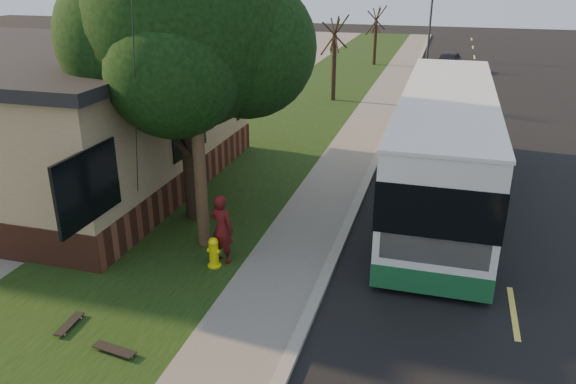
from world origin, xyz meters
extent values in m
plane|color=black|center=(0.00, 0.00, 0.00)|extent=(120.00, 120.00, 0.00)
cube|color=black|center=(4.00, 10.00, 0.01)|extent=(8.00, 80.00, 0.01)
cube|color=gray|center=(0.00, 10.00, 0.06)|extent=(0.25, 80.00, 0.12)
cube|color=slate|center=(-1.00, 10.00, 0.04)|extent=(2.00, 80.00, 0.08)
cube|color=black|center=(-4.50, 10.00, 0.04)|extent=(5.00, 80.00, 0.07)
cube|color=slate|center=(-14.50, 10.00, 0.02)|extent=(15.00, 80.00, 0.04)
cylinder|color=yellow|center=(-2.60, 0.00, 0.35)|extent=(0.22, 0.22, 0.55)
sphere|color=yellow|center=(-2.60, 0.00, 0.69)|extent=(0.24, 0.24, 0.24)
cylinder|color=yellow|center=(-2.60, 0.00, 0.47)|extent=(0.30, 0.10, 0.10)
cylinder|color=yellow|center=(-2.60, 0.00, 0.47)|extent=(0.10, 0.18, 0.10)
cylinder|color=yellow|center=(-2.60, 0.00, 0.09)|extent=(0.32, 0.32, 0.04)
cylinder|color=#473321|center=(-3.30, 1.00, 4.57)|extent=(0.30, 0.30, 9.00)
cylinder|color=#2D2D30|center=(-4.20, -0.10, 3.80)|extent=(2.52, 3.21, 7.60)
cylinder|color=black|center=(-4.20, 2.50, 2.07)|extent=(0.56, 0.56, 4.00)
sphere|color=black|center=(-4.20, 2.50, 5.27)|extent=(5.20, 5.20, 5.20)
sphere|color=black|center=(-2.80, 3.10, 4.67)|extent=(3.60, 3.60, 3.60)
sphere|color=black|center=(-5.40, 2.10, 4.97)|extent=(3.80, 3.80, 3.80)
sphere|color=black|center=(-3.90, 1.20, 4.37)|extent=(3.20, 3.20, 3.20)
sphere|color=black|center=(-4.80, 3.90, 5.67)|extent=(3.40, 3.40, 3.40)
cylinder|color=black|center=(-3.50, 18.00, 1.72)|extent=(0.24, 0.24, 3.30)
cylinder|color=black|center=(-3.50, 18.00, 3.37)|extent=(1.38, 0.57, 2.01)
cylinder|color=black|center=(-3.50, 18.00, 3.37)|extent=(0.74, 1.21, 1.58)
cylinder|color=black|center=(-3.50, 18.00, 3.37)|extent=(0.65, 1.05, 1.95)
cylinder|color=black|center=(-3.50, 18.00, 3.37)|extent=(1.28, 0.53, 1.33)
cylinder|color=black|center=(-3.50, 18.00, 3.37)|extent=(0.75, 1.21, 1.70)
cylinder|color=black|center=(-3.00, 30.00, 1.58)|extent=(0.24, 0.24, 3.03)
cylinder|color=black|center=(-3.00, 30.00, 3.10)|extent=(1.38, 0.57, 2.01)
cylinder|color=black|center=(-3.00, 30.00, 3.10)|extent=(0.74, 1.21, 1.58)
cylinder|color=black|center=(-3.00, 30.00, 3.10)|extent=(0.65, 1.05, 1.95)
cylinder|color=black|center=(-3.00, 30.00, 3.10)|extent=(1.28, 0.53, 1.33)
cylinder|color=black|center=(-3.00, 30.00, 3.10)|extent=(0.75, 1.21, 1.70)
cylinder|color=#2D2D30|center=(0.50, 34.00, 2.75)|extent=(0.16, 0.16, 5.50)
cube|color=silver|center=(2.30, 5.95, 1.85)|extent=(2.51, 12.03, 2.71)
cube|color=#195A30|center=(2.30, 5.95, 0.45)|extent=(2.53, 12.05, 0.55)
cube|color=black|center=(2.30, 5.95, 2.05)|extent=(2.55, 12.07, 1.10)
cube|color=black|center=(2.30, -0.03, 1.70)|extent=(2.21, 0.06, 1.60)
cube|color=yellow|center=(2.30, -0.02, 3.06)|extent=(1.60, 0.06, 0.35)
cube|color=#FFF2CC|center=(1.55, -0.04, 0.55)|extent=(0.25, 0.04, 0.15)
cube|color=#FFF2CC|center=(3.05, -0.04, 0.55)|extent=(0.25, 0.04, 0.15)
cube|color=silver|center=(2.30, 5.95, 3.23)|extent=(2.56, 12.08, 0.08)
cylinder|color=black|center=(1.05, 1.54, 0.46)|extent=(0.28, 0.92, 0.92)
cylinder|color=black|center=(3.55, 1.54, 0.46)|extent=(0.28, 0.92, 0.92)
cylinder|color=black|center=(1.05, 4.95, 0.46)|extent=(0.28, 0.92, 0.92)
cylinder|color=black|center=(3.55, 4.95, 0.46)|extent=(0.28, 0.92, 0.92)
cylinder|color=black|center=(1.05, 10.36, 0.46)|extent=(0.28, 0.92, 0.92)
cylinder|color=black|center=(3.55, 10.36, 0.46)|extent=(0.28, 0.92, 0.92)
imported|color=#511012|center=(-2.50, 0.30, 0.92)|extent=(0.70, 0.55, 1.69)
cube|color=black|center=(-4.40, -2.97, 0.13)|extent=(0.25, 0.80, 0.02)
cylinder|color=silver|center=(-4.38, -3.25, 0.09)|extent=(0.18, 0.06, 0.05)
cylinder|color=silver|center=(-4.42, -2.70, 0.09)|extent=(0.18, 0.06, 0.05)
cube|color=black|center=(-3.11, -3.44, 0.14)|extent=(0.89, 0.34, 0.02)
cylinder|color=silver|center=(-2.81, -3.49, 0.10)|extent=(0.08, 0.20, 0.05)
cylinder|color=silver|center=(-3.41, -3.40, 0.10)|extent=(0.08, 0.20, 0.05)
cube|color=#12301F|center=(-7.59, 7.35, 0.70)|extent=(1.86, 1.66, 1.33)
cube|color=#12301F|center=(-7.59, 7.35, 1.41)|extent=(1.93, 1.73, 0.09)
imported|color=black|center=(2.09, 28.74, 0.66)|extent=(2.02, 4.04, 1.32)
camera|label=1|loc=(2.22, -10.62, 6.60)|focal=35.00mm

